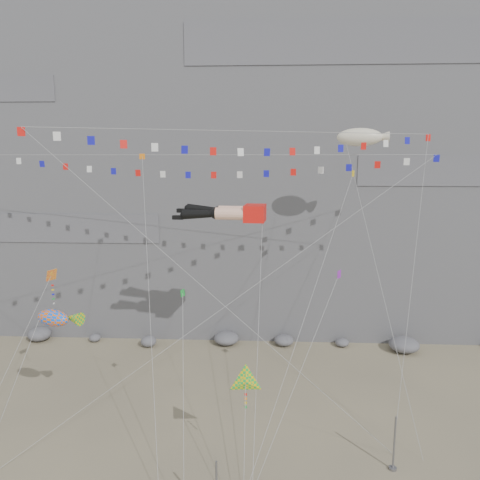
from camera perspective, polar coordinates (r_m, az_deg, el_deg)
The scene contains 15 objects.
ground at distance 35.20m, azimuth -4.01°, elevation -23.31°, with size 120.00×120.00×0.00m, color gray.
cliff at distance 61.49m, azimuth -0.65°, elevation 15.42°, with size 80.00×28.00×50.00m, color slate.
talus_boulders at distance 49.95m, azimuth -1.66°, elevation -11.93°, with size 60.00×3.00×1.20m, color slate, non-canonical shape.
anchor_pole_right at distance 33.12m, azimuth 18.29°, elevation -22.48°, with size 0.12×0.12×3.62m, color slate.
legs_kite at distance 35.75m, azimuth -1.28°, elevation 3.33°, with size 7.19×16.70×21.34m.
flag_banner_upper at distance 39.69m, azimuth -4.86°, elevation 10.28°, with size 37.33×17.07×27.22m.
flag_banner_lower at distance 34.00m, azimuth 1.75°, elevation 13.09°, with size 28.12×11.37×23.95m.
harlequin_kite at distance 35.73m, azimuth -22.02°, elevation -4.06°, with size 4.94×6.55×13.06m.
fish_windsock at distance 34.49m, azimuth -21.84°, elevation -8.83°, with size 4.95×6.44×10.44m.
delta_kite at distance 28.88m, azimuth 0.71°, elevation -16.94°, with size 2.21×5.01×8.09m.
blimp_windsock at distance 40.97m, azimuth 14.38°, elevation 12.00°, with size 4.89×13.57×24.50m.
small_kite_a at distance 38.52m, azimuth -11.79°, elevation 8.93°, with size 4.46×14.73×24.30m.
small_kite_b at distance 33.89m, azimuth 11.87°, elevation -4.41°, with size 7.01×10.56×16.13m.
small_kite_c at distance 30.99m, azimuth -7.00°, elevation -6.90°, with size 1.72×8.26×13.09m.
small_kite_d at distance 38.31m, azimuth 13.39°, elevation 7.15°, with size 9.05×16.43×25.39m.
Camera 1 is at (3.71, -29.12, 19.42)m, focal length 35.00 mm.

